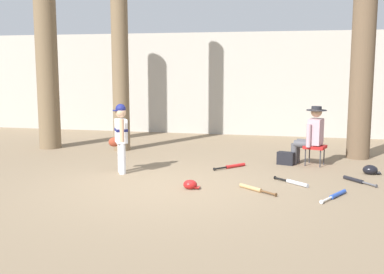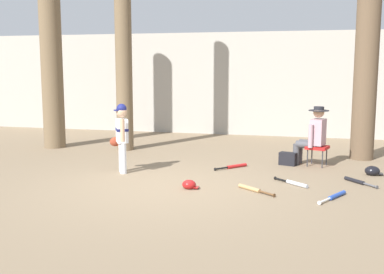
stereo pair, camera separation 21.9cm
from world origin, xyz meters
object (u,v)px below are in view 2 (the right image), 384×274
handbag_beside_stool (288,159)px  tree_far_left (51,53)px  tree_near_player (123,41)px  young_ballplayer (121,134)px  seated_spectator (313,134)px  bat_aluminum_silver (294,183)px  tree_behind_spectator (368,37)px  batting_helmet_black (372,171)px  bat_wood_tan (252,189)px  bat_black_composite (357,181)px  bat_red_barrel (234,166)px  folding_stool (317,148)px  batting_helmet_red (189,185)px  bat_blue_youth (335,196)px

handbag_beside_stool → tree_far_left: (-5.73, 0.79, 2.19)m
tree_near_player → young_ballplayer: size_ratio=4.45×
seated_spectator → bat_aluminum_silver: 1.87m
tree_behind_spectator → tree_far_left: 7.25m
handbag_beside_stool → batting_helmet_black: (1.56, -0.54, -0.05)m
bat_wood_tan → batting_helmet_black: batting_helmet_black is taller
bat_aluminum_silver → bat_wood_tan: size_ratio=0.93×
seated_spectator → bat_aluminum_silver: size_ratio=1.99×
tree_near_player → bat_black_composite: tree_near_player is taller
tree_behind_spectator → young_ballplayer: bearing=-150.8°
bat_red_barrel → bat_aluminum_silver: bearing=-42.7°
tree_behind_spectator → batting_helmet_black: tree_behind_spectator is taller
handbag_beside_stool → tree_far_left: tree_far_left is taller
bat_wood_tan → bat_black_composite: 1.94m
bat_aluminum_silver → folding_stool: bearing=77.7°
young_ballplayer → bat_aluminum_silver: size_ratio=2.16×
bat_black_composite → batting_helmet_red: (-2.70, -1.07, 0.03)m
tree_behind_spectator → young_ballplayer: 5.50m
bat_black_composite → seated_spectator: bearing=119.5°
tree_far_left → bat_red_barrel: 5.41m
bat_wood_tan → bat_blue_youth: 1.28m
handbag_beside_stool → bat_wood_tan: 2.26m
folding_stool → bat_black_composite: (0.66, -1.31, -0.33)m
young_ballplayer → batting_helmet_red: (1.54, -0.86, -0.68)m
tree_behind_spectator → bat_wood_tan: size_ratio=9.11×
bat_aluminum_silver → tree_near_player: bearing=148.1°
handbag_beside_stool → bat_aluminum_silver: 1.67m
folding_stool → tree_far_left: bearing=173.3°
seated_spectator → batting_helmet_red: bearing=-129.0°
bat_aluminum_silver → seated_spectator: bearing=80.9°
folding_stool → bat_blue_youth: (0.26, -2.38, -0.33)m
bat_wood_tan → young_ballplayer: bearing=163.5°
tree_behind_spectator → bat_aluminum_silver: (-1.32, -2.73, -2.57)m
bat_wood_tan → bat_black_composite: same height
bat_aluminum_silver → bat_blue_youth: bearing=-46.5°
tree_near_player → tree_far_left: tree_near_player is taller
tree_behind_spectator → tree_far_left: (-7.24, -0.28, -0.29)m
handbag_beside_stool → bat_red_barrel: (-1.01, -0.54, -0.10)m
bat_aluminum_silver → bat_red_barrel: 1.64m
tree_behind_spectator → handbag_beside_stool: bearing=-144.7°
tree_near_player → young_ballplayer: (0.88, -2.34, -1.84)m
tree_far_left → folding_stool: bearing=-6.7°
bat_blue_youth → bat_red_barrel: (-1.84, 1.78, 0.00)m
young_ballplayer → bat_blue_youth: bearing=-12.7°
tree_near_player → seated_spectator: tree_near_player is taller
tree_near_player → folding_stool: size_ratio=11.67×
batting_helmet_red → bat_aluminum_silver: bearing=21.6°
bat_wood_tan → bat_red_barrel: same height
batting_helmet_black → bat_blue_youth: bearing=-112.4°
tree_near_player → bat_black_composite: 6.11m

